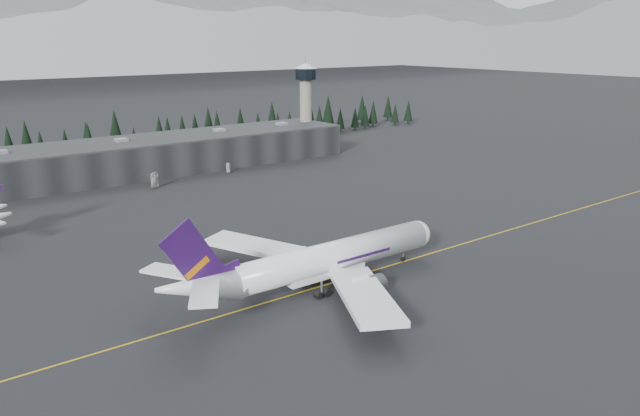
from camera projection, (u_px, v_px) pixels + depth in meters
ground at (375, 266)px, 138.92m from camera, size 1400.00×1400.00×0.00m
taxiline at (381, 268)px, 137.39m from camera, size 400.00×0.40×0.02m
terminal at (149, 155)px, 232.78m from camera, size 160.00×30.00×12.60m
control_tower at (306, 97)px, 274.51m from camera, size 10.00×10.00×37.70m
treeline at (114, 140)px, 260.74m from camera, size 360.00×20.00×15.00m
jet_main at (313, 262)px, 125.30m from camera, size 66.60×61.52×19.59m
gse_vehicle_a at (155, 186)px, 209.58m from camera, size 3.28×5.77×1.52m
gse_vehicle_b at (229, 171)px, 232.96m from camera, size 4.01×3.39×1.30m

